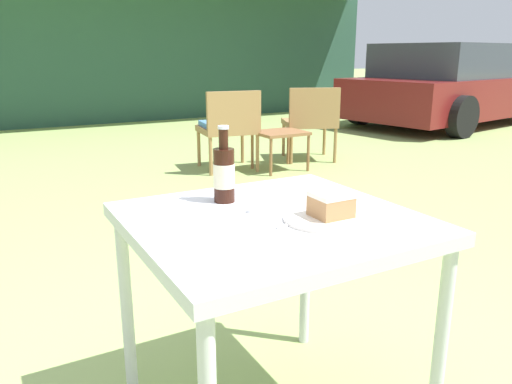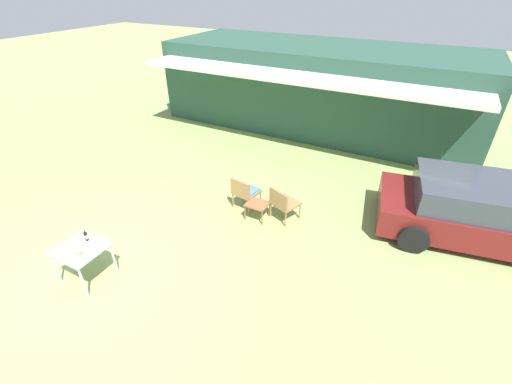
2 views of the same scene
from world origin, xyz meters
name	(u,v)px [view 2 (image 2 of 2)]	position (x,y,z in m)	size (l,w,h in m)	color
ground_plane	(90,276)	(0.00, 0.00, 0.00)	(60.00, 60.00, 0.00)	#8CA35B
cabin_building	(319,86)	(1.15, 9.47, 1.41)	(10.84, 5.13, 2.79)	#284C3D
parked_car	(472,211)	(6.24, 4.69, 0.63)	(4.05, 2.49, 1.32)	maroon
wicker_chair_cushioned	(245,191)	(1.49, 3.36, 0.47)	(0.62, 0.59, 0.82)	#9E7547
wicker_chair_plain	(283,202)	(2.49, 3.35, 0.47)	(0.70, 0.68, 0.82)	#9E7547
garden_side_table	(257,205)	(1.95, 3.12, 0.35)	(0.49, 0.43, 0.40)	brown
patio_table	(81,251)	(0.00, 0.00, 0.64)	(0.80, 0.76, 0.71)	silver
cake_on_plate	(79,252)	(0.12, -0.10, 0.74)	(0.22, 0.22, 0.08)	silver
cola_bottle_near	(86,236)	(-0.06, 0.21, 0.80)	(0.07, 0.07, 0.24)	black
fork	(77,251)	(0.04, -0.09, 0.71)	(0.17, 0.04, 0.01)	silver
loose_bottle_cap	(82,245)	(-0.04, 0.07, 0.71)	(0.03, 0.03, 0.01)	silver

